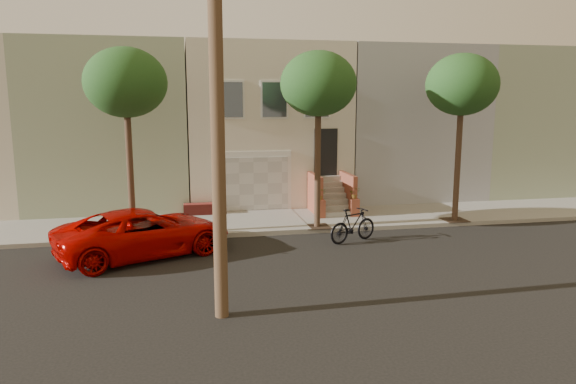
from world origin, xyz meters
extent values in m
plane|color=black|center=(0.00, 0.00, 0.00)|extent=(90.00, 90.00, 0.00)
cube|color=gray|center=(0.00, 5.35, 0.07)|extent=(40.00, 3.70, 0.15)
cube|color=beige|center=(0.00, 11.20, 3.65)|extent=(7.00, 8.00, 7.00)
cube|color=gray|center=(-6.80, 11.20, 3.65)|extent=(6.50, 8.00, 7.00)
cube|color=gray|center=(6.80, 11.20, 3.65)|extent=(6.50, 8.00, 7.00)
cube|color=gray|center=(13.30, 11.20, 3.65)|extent=(6.50, 8.00, 7.00)
cube|color=silver|center=(-0.90, 7.22, 1.40)|extent=(3.20, 0.12, 2.50)
cube|color=#B9B9B4|center=(-0.90, 7.16, 1.30)|extent=(2.90, 0.06, 2.20)
cube|color=gray|center=(-0.90, 5.35, 0.16)|extent=(3.20, 3.70, 0.02)
cube|color=maroon|center=(-3.10, 6.90, 0.37)|extent=(1.40, 0.45, 0.44)
cube|color=black|center=(2.20, 7.17, 2.55)|extent=(1.00, 0.06, 2.00)
cube|color=#3F4751|center=(-1.80, 7.17, 4.75)|extent=(1.00, 0.06, 1.40)
cube|color=silver|center=(-1.80, 7.19, 4.75)|extent=(1.15, 0.05, 1.55)
cube|color=#3F4751|center=(0.00, 7.17, 4.75)|extent=(1.00, 0.06, 1.40)
cube|color=silver|center=(0.00, 7.19, 4.75)|extent=(1.15, 0.05, 1.55)
cube|color=#3F4751|center=(1.80, 7.17, 4.75)|extent=(1.00, 0.06, 1.40)
cube|color=silver|center=(1.80, 7.19, 4.75)|extent=(1.15, 0.05, 1.55)
cube|color=gray|center=(2.20, 5.38, 0.25)|extent=(1.20, 0.28, 0.20)
cube|color=gray|center=(2.20, 5.66, 0.45)|extent=(1.20, 0.28, 0.20)
cube|color=gray|center=(2.20, 5.94, 0.65)|extent=(1.20, 0.28, 0.20)
cube|color=gray|center=(2.20, 6.22, 0.85)|extent=(1.20, 0.28, 0.20)
cube|color=gray|center=(2.20, 6.50, 1.05)|extent=(1.20, 0.28, 0.20)
cube|color=gray|center=(2.20, 6.78, 1.25)|extent=(1.20, 0.28, 0.20)
cube|color=gray|center=(2.20, 7.06, 1.45)|extent=(1.20, 0.28, 0.20)
cube|color=brown|center=(1.50, 6.22, 0.95)|extent=(0.18, 1.96, 1.60)
cube|color=brown|center=(2.90, 6.22, 0.95)|extent=(0.18, 1.96, 1.60)
cube|color=brown|center=(1.50, 5.34, 0.50)|extent=(0.35, 0.35, 0.70)
imported|color=#1C4719|center=(1.50, 5.34, 1.07)|extent=(0.40, 0.35, 0.45)
cube|color=brown|center=(2.90, 5.34, 0.50)|extent=(0.35, 0.35, 0.70)
imported|color=#1C4719|center=(2.90, 5.34, 1.07)|extent=(0.41, 0.35, 0.45)
cube|color=#2D2116|center=(-5.50, 3.90, 0.15)|extent=(0.90, 0.90, 0.02)
cylinder|color=#342617|center=(-5.50, 3.90, 2.25)|extent=(0.22, 0.22, 4.20)
ellipsoid|color=#1C4719|center=(-5.50, 3.90, 5.30)|extent=(2.70, 2.57, 2.29)
cube|color=#2D2116|center=(1.00, 3.90, 0.15)|extent=(0.90, 0.90, 0.02)
cylinder|color=#342617|center=(1.00, 3.90, 2.25)|extent=(0.22, 0.22, 4.20)
ellipsoid|color=#1C4719|center=(1.00, 3.90, 5.30)|extent=(2.70, 2.57, 2.29)
cube|color=#2D2116|center=(6.50, 3.90, 0.15)|extent=(0.90, 0.90, 0.02)
cylinder|color=#342617|center=(6.50, 3.90, 2.25)|extent=(0.22, 0.22, 4.20)
ellipsoid|color=#1C4719|center=(6.50, 3.90, 5.30)|extent=(2.70, 2.57, 2.29)
cylinder|color=#44341F|center=(-3.00, -3.20, 5.00)|extent=(0.30, 0.30, 10.00)
imported|color=#B50300|center=(-4.98, 1.89, 0.73)|extent=(5.77, 4.32, 1.46)
imported|color=black|center=(1.80, 2.16, 0.58)|extent=(1.99, 1.27, 1.16)
camera|label=1|loc=(-3.71, -14.25, 4.72)|focal=32.68mm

